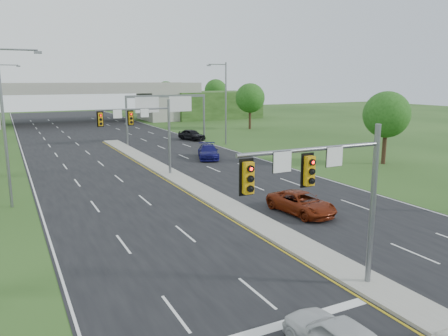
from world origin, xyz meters
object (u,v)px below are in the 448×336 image
signal_mast_near (333,185)px  car_far_b (208,152)px  car_far_a (301,203)px  signal_mast_far (145,126)px  sign_gantry (166,105)px  overpass (77,106)px  car_far_c (192,135)px

signal_mast_near → car_far_b: 32.65m
car_far_a → car_far_b: size_ratio=0.96×
signal_mast_far → car_far_a: size_ratio=1.37×
signal_mast_near → sign_gantry: bearing=78.8°
overpass → car_far_c: (11.00, -33.87, -2.74)m
signal_mast_far → overpass: overpass is taller
sign_gantry → car_far_a: sign_gantry is taller
signal_mast_near → car_far_c: (13.26, 46.20, -3.91)m
signal_mast_far → sign_gantry: signal_mast_far is taller
signal_mast_near → signal_mast_far: (0.00, 25.00, 0.00)m
overpass → signal_mast_far: bearing=-92.4°
car_far_a → car_far_c: bearing=72.7°
signal_mast_far → sign_gantry: 21.91m
sign_gantry → car_far_c: sign_gantry is taller
signal_mast_far → car_far_b: bearing=34.3°
car_far_a → signal_mast_far: bearing=105.3°
signal_mast_near → signal_mast_far: size_ratio=1.00×
signal_mast_far → car_far_a: (5.91, -15.28, -3.99)m
car_far_a → car_far_c: car_far_c is taller
sign_gantry → car_far_a: (-3.04, -35.27, -4.51)m
car_far_b → car_far_c: (4.27, 15.06, 0.02)m
signal_mast_far → signal_mast_near: bearing=-90.0°
sign_gantry → car_far_a: bearing=-94.9°
signal_mast_near → car_far_b: bearing=73.9°
car_far_a → car_far_c: 37.22m
sign_gantry → car_far_b: size_ratio=2.17×
car_far_a → signal_mast_near: bearing=-127.1°
sign_gantry → car_far_b: bearing=-89.8°
signal_mast_far → car_far_c: signal_mast_far is taller
signal_mast_far → car_far_b: 11.58m
overpass → car_far_b: size_ratio=14.99×
sign_gantry → car_far_c: size_ratio=2.50×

